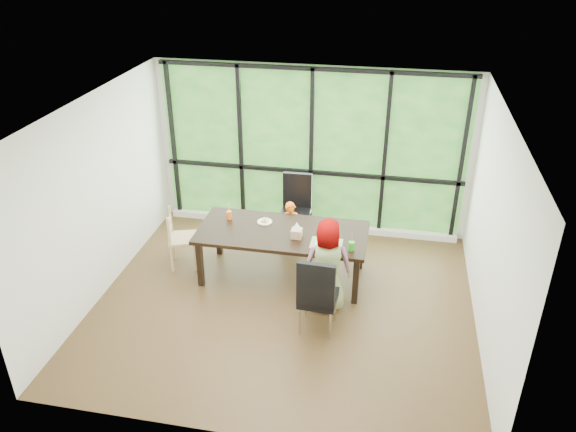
{
  "coord_description": "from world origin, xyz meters",
  "views": [
    {
      "loc": [
        1.24,
        -6.08,
        4.62
      ],
      "look_at": [
        -0.05,
        0.54,
        1.05
      ],
      "focal_mm": 35.27,
      "sensor_mm": 36.0,
      "label": 1
    }
  ],
  "objects_px": {
    "child_older": "(326,265)",
    "orange_cup": "(229,215)",
    "chair_end_beech": "(183,238)",
    "green_cup": "(351,246)",
    "dining_table": "(282,254)",
    "chair_interior_leather": "(318,293)",
    "child_toddler": "(291,229)",
    "chair_window_leather": "(295,209)",
    "plate_far": "(265,222)",
    "plate_near": "(325,245)",
    "tissue_box": "(297,233)"
  },
  "relations": [
    {
      "from": "chair_interior_leather",
      "to": "green_cup",
      "type": "relative_size",
      "value": 8.67
    },
    {
      "from": "child_toddler",
      "to": "tissue_box",
      "type": "height_order",
      "value": "tissue_box"
    },
    {
      "from": "dining_table",
      "to": "tissue_box",
      "type": "relative_size",
      "value": 16.23
    },
    {
      "from": "dining_table",
      "to": "tissue_box",
      "type": "xyz_separation_m",
      "value": [
        0.23,
        -0.13,
        0.44
      ]
    },
    {
      "from": "child_older",
      "to": "plate_far",
      "type": "height_order",
      "value": "child_older"
    },
    {
      "from": "plate_far",
      "to": "tissue_box",
      "type": "bearing_deg",
      "value": -32.68
    },
    {
      "from": "dining_table",
      "to": "child_toddler",
      "type": "relative_size",
      "value": 2.71
    },
    {
      "from": "chair_interior_leather",
      "to": "child_older",
      "type": "distance_m",
      "value": 0.47
    },
    {
      "from": "chair_end_beech",
      "to": "green_cup",
      "type": "distance_m",
      "value": 2.54
    },
    {
      "from": "dining_table",
      "to": "tissue_box",
      "type": "distance_m",
      "value": 0.51
    },
    {
      "from": "dining_table",
      "to": "child_toddler",
      "type": "height_order",
      "value": "child_toddler"
    },
    {
      "from": "plate_far",
      "to": "orange_cup",
      "type": "relative_size",
      "value": 1.77
    },
    {
      "from": "chair_interior_leather",
      "to": "child_toddler",
      "type": "xyz_separation_m",
      "value": [
        -0.67,
        1.7,
        -0.1
      ]
    },
    {
      "from": "plate_near",
      "to": "green_cup",
      "type": "height_order",
      "value": "green_cup"
    },
    {
      "from": "chair_window_leather",
      "to": "dining_table",
      "type": "bearing_deg",
      "value": -91.03
    },
    {
      "from": "dining_table",
      "to": "plate_near",
      "type": "bearing_deg",
      "value": -22.46
    },
    {
      "from": "chair_end_beech",
      "to": "green_cup",
      "type": "xyz_separation_m",
      "value": [
        2.49,
        -0.36,
        0.36
      ]
    },
    {
      "from": "chair_window_leather",
      "to": "chair_end_beech",
      "type": "relative_size",
      "value": 1.2
    },
    {
      "from": "chair_interior_leather",
      "to": "child_older",
      "type": "relative_size",
      "value": 0.83
    },
    {
      "from": "chair_end_beech",
      "to": "plate_near",
      "type": "xyz_separation_m",
      "value": [
        2.14,
        -0.29,
        0.31
      ]
    },
    {
      "from": "child_older",
      "to": "chair_interior_leather",
      "type": "bearing_deg",
      "value": 74.26
    },
    {
      "from": "chair_interior_leather",
      "to": "tissue_box",
      "type": "relative_size",
      "value": 7.42
    },
    {
      "from": "green_cup",
      "to": "child_toddler",
      "type": "bearing_deg",
      "value": 135.61
    },
    {
      "from": "chair_interior_leather",
      "to": "tissue_box",
      "type": "distance_m",
      "value": 1.06
    },
    {
      "from": "chair_interior_leather",
      "to": "plate_near",
      "type": "xyz_separation_m",
      "value": [
        -0.03,
        0.8,
        0.22
      ]
    },
    {
      "from": "child_older",
      "to": "orange_cup",
      "type": "bearing_deg",
      "value": -39.95
    },
    {
      "from": "orange_cup",
      "to": "plate_far",
      "type": "bearing_deg",
      "value": -0.31
    },
    {
      "from": "chair_window_leather",
      "to": "plate_far",
      "type": "height_order",
      "value": "chair_window_leather"
    },
    {
      "from": "child_toddler",
      "to": "green_cup",
      "type": "height_order",
      "value": "green_cup"
    },
    {
      "from": "chair_end_beech",
      "to": "child_toddler",
      "type": "bearing_deg",
      "value": -85.14
    },
    {
      "from": "chair_window_leather",
      "to": "tissue_box",
      "type": "bearing_deg",
      "value": -80.53
    },
    {
      "from": "chair_window_leather",
      "to": "chair_interior_leather",
      "type": "distance_m",
      "value": 2.25
    },
    {
      "from": "plate_far",
      "to": "orange_cup",
      "type": "distance_m",
      "value": 0.53
    },
    {
      "from": "chair_window_leather",
      "to": "plate_far",
      "type": "xyz_separation_m",
      "value": [
        -0.29,
        -0.88,
        0.22
      ]
    },
    {
      "from": "chair_end_beech",
      "to": "child_older",
      "type": "bearing_deg",
      "value": -123.41
    },
    {
      "from": "plate_far",
      "to": "child_older",
      "type": "bearing_deg",
      "value": -38.93
    },
    {
      "from": "plate_near",
      "to": "green_cup",
      "type": "relative_size",
      "value": 2.17
    },
    {
      "from": "plate_near",
      "to": "plate_far",
      "type": "bearing_deg",
      "value": 153.35
    },
    {
      "from": "chair_window_leather",
      "to": "orange_cup",
      "type": "distance_m",
      "value": 1.23
    },
    {
      "from": "chair_window_leather",
      "to": "chair_interior_leather",
      "type": "bearing_deg",
      "value": -74.06
    },
    {
      "from": "plate_near",
      "to": "orange_cup",
      "type": "xyz_separation_m",
      "value": [
        -1.46,
        0.47,
        0.05
      ]
    },
    {
      "from": "chair_window_leather",
      "to": "plate_near",
      "type": "bearing_deg",
      "value": -65.97
    },
    {
      "from": "child_toddler",
      "to": "orange_cup",
      "type": "xyz_separation_m",
      "value": [
        -0.83,
        -0.43,
        0.37
      ]
    },
    {
      "from": "child_older",
      "to": "plate_near",
      "type": "bearing_deg",
      "value": -91.59
    },
    {
      "from": "child_toddler",
      "to": "green_cup",
      "type": "bearing_deg",
      "value": -57.93
    },
    {
      "from": "dining_table",
      "to": "chair_window_leather",
      "type": "xyz_separation_m",
      "value": [
        -0.01,
        1.09,
        0.17
      ]
    },
    {
      "from": "chair_end_beech",
      "to": "green_cup",
      "type": "relative_size",
      "value": 7.23
    },
    {
      "from": "dining_table",
      "to": "chair_interior_leather",
      "type": "height_order",
      "value": "chair_interior_leather"
    },
    {
      "from": "chair_window_leather",
      "to": "tissue_box",
      "type": "distance_m",
      "value": 1.27
    },
    {
      "from": "child_older",
      "to": "orange_cup",
      "type": "height_order",
      "value": "child_older"
    }
  ]
}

